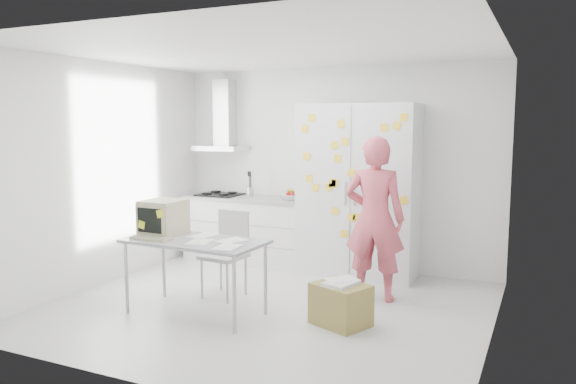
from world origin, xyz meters
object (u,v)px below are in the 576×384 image
at_px(cardboard_box, 341,304).
at_px(chair, 228,248).
at_px(person, 375,219).
at_px(desk, 174,228).

bearing_deg(cardboard_box, chair, 166.10).
distance_m(person, chair, 1.69).
height_order(person, desk, person).
bearing_deg(desk, cardboard_box, 10.35).
distance_m(chair, cardboard_box, 1.58).
height_order(person, chair, person).
xyz_separation_m(chair, cardboard_box, (1.50, -0.37, -0.34)).
relative_size(person, chair, 1.89).
xyz_separation_m(person, chair, (-1.55, -0.55, -0.37)).
bearing_deg(person, chair, 13.74).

